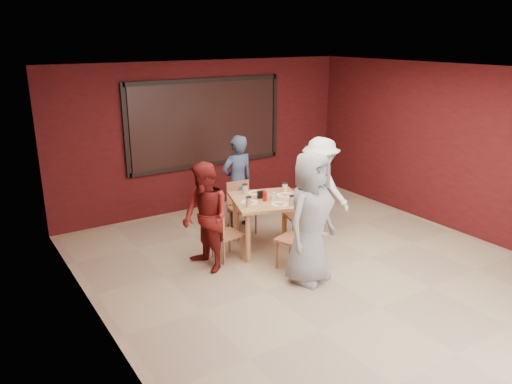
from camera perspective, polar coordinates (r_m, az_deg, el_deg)
floor at (r=7.27m, az=7.51°, el=-9.13°), size 7.00×7.00×0.00m
window_blinds at (r=9.51m, az=-5.65°, el=7.85°), size 3.00×0.02×1.50m
dining_table at (r=7.71m, az=1.31°, el=-1.54°), size 1.32×1.32×0.98m
chair_front at (r=7.14m, az=4.89°, el=-5.07°), size 0.55×0.55×0.89m
chair_back at (r=8.50m, az=-1.76°, el=-1.37°), size 0.46×0.46×0.86m
chair_left at (r=7.44m, az=-3.82°, el=-4.56°), size 0.41×0.41×0.79m
chair_right at (r=8.17m, az=5.44°, el=-2.39°), size 0.49×0.49×0.83m
diner_front at (r=6.69m, az=6.23°, el=-2.97°), size 1.03×0.83×1.82m
diner_back at (r=8.62m, az=-2.14°, el=1.18°), size 0.60×0.40×1.63m
diner_left at (r=7.05m, az=-5.78°, el=-2.93°), size 0.66×0.82×1.57m
diner_right at (r=8.32m, az=7.32°, el=0.57°), size 0.87×1.20×1.67m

